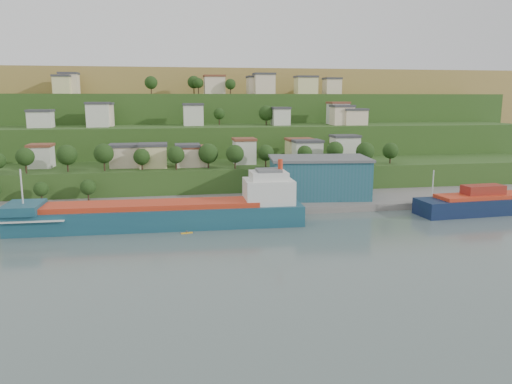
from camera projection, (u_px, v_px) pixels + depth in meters
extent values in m
plane|color=#4B5B57|center=(217.00, 232.00, 125.63)|extent=(500.00, 500.00, 0.00)
cube|color=slate|center=(271.00, 206.00, 156.18)|extent=(220.00, 26.00, 4.00)
cube|color=slate|center=(10.00, 221.00, 137.38)|extent=(40.00, 18.00, 2.40)
cube|color=#284719|center=(201.00, 192.00, 179.80)|extent=(260.00, 32.00, 20.00)
cube|color=#284719|center=(196.00, 179.00, 208.81)|extent=(280.00, 32.00, 44.00)
cube|color=#284719|center=(192.00, 169.00, 237.83)|extent=(300.00, 32.00, 70.00)
cube|color=#A08A3C|center=(186.00, 152.00, 309.40)|extent=(360.00, 120.00, 96.00)
cube|color=silver|center=(41.00, 157.00, 168.64)|extent=(7.28, 7.99, 7.11)
cube|color=brown|center=(40.00, 145.00, 167.90)|extent=(7.88, 8.59, 0.90)
cube|color=beige|center=(125.00, 157.00, 170.07)|extent=(9.95, 8.93, 6.97)
cube|color=#3F3F44|center=(125.00, 145.00, 169.34)|extent=(10.55, 9.53, 0.90)
cube|color=beige|center=(153.00, 157.00, 169.10)|extent=(8.95, 8.82, 7.28)
cube|color=#3F3F44|center=(153.00, 145.00, 168.34)|extent=(9.55, 9.42, 0.90)
cube|color=beige|center=(188.00, 157.00, 171.38)|extent=(7.88, 8.08, 6.86)
cube|color=#3F3F44|center=(187.00, 145.00, 170.66)|extent=(8.48, 8.68, 0.90)
cube|color=beige|center=(194.00, 157.00, 171.80)|extent=(8.85, 7.66, 6.22)
cube|color=brown|center=(193.00, 147.00, 171.14)|extent=(9.45, 8.26, 0.90)
cube|color=silver|center=(244.00, 152.00, 178.61)|extent=(7.45, 7.89, 8.29)
cube|color=brown|center=(244.00, 139.00, 177.75)|extent=(8.05, 8.49, 0.90)
cube|color=beige|center=(299.00, 151.00, 187.74)|extent=(9.34, 7.97, 7.53)
cube|color=brown|center=(299.00, 139.00, 186.96)|extent=(9.94, 8.57, 0.90)
cube|color=silver|center=(307.00, 152.00, 181.60)|extent=(9.96, 8.82, 7.49)
cube|color=#3F3F44|center=(307.00, 141.00, 180.82)|extent=(10.56, 9.42, 0.90)
cube|color=silver|center=(345.00, 148.00, 190.56)|extent=(9.80, 7.67, 8.52)
cube|color=#3F3F44|center=(345.00, 136.00, 189.68)|extent=(10.40, 8.27, 0.90)
cube|color=silver|center=(41.00, 120.00, 191.99)|extent=(8.76, 7.53, 6.00)
cube|color=#3F3F44|center=(40.00, 111.00, 191.35)|extent=(9.36, 8.13, 0.90)
cube|color=silver|center=(98.00, 116.00, 196.24)|extent=(8.23, 8.93, 8.82)
cube|color=#3F3F44|center=(97.00, 103.00, 195.34)|extent=(8.83, 9.53, 0.90)
cube|color=beige|center=(103.00, 115.00, 201.53)|extent=(8.25, 7.37, 8.58)
cube|color=#3F3F44|center=(102.00, 104.00, 200.65)|extent=(8.85, 7.97, 0.90)
cube|color=silver|center=(193.00, 116.00, 205.74)|extent=(7.97, 7.53, 8.21)
cube|color=#3F3F44|center=(193.00, 104.00, 204.89)|extent=(8.57, 8.13, 0.90)
cube|color=silver|center=(281.00, 117.00, 209.11)|extent=(7.05, 7.11, 6.67)
cube|color=#3F3F44|center=(281.00, 108.00, 208.41)|extent=(7.65, 7.71, 0.90)
cube|color=beige|center=(342.00, 116.00, 210.05)|extent=(8.69, 7.14, 7.48)
cube|color=#3F3F44|center=(342.00, 106.00, 209.27)|extent=(9.29, 7.74, 0.90)
cube|color=silver|center=(338.00, 114.00, 216.47)|extent=(7.70, 8.78, 8.78)
cube|color=brown|center=(338.00, 103.00, 215.57)|extent=(8.30, 9.38, 0.90)
cube|color=silver|center=(344.00, 117.00, 214.84)|extent=(9.27, 7.04, 6.03)
cube|color=#3F3F44|center=(344.00, 109.00, 214.20)|extent=(9.87, 7.64, 0.90)
cube|color=beige|center=(354.00, 118.00, 210.57)|extent=(9.59, 7.73, 6.04)
cube|color=#3F3F44|center=(354.00, 109.00, 209.93)|extent=(10.19, 8.33, 0.90)
cube|color=beige|center=(63.00, 85.00, 221.27)|extent=(7.17, 8.54, 7.40)
cube|color=#3F3F44|center=(62.00, 76.00, 220.50)|extent=(7.77, 9.14, 0.90)
cube|color=beige|center=(69.00, 84.00, 225.68)|extent=(7.95, 8.23, 8.72)
cube|color=#3F3F44|center=(69.00, 73.00, 224.79)|extent=(8.55, 8.83, 0.90)
cube|color=beige|center=(214.00, 86.00, 230.80)|extent=(9.31, 7.31, 7.79)
cube|color=brown|center=(214.00, 76.00, 230.00)|extent=(9.91, 7.91, 0.90)
cube|color=beige|center=(256.00, 86.00, 234.85)|extent=(8.37, 8.46, 7.52)
cube|color=#3F3F44|center=(256.00, 77.00, 234.06)|extent=(8.97, 9.06, 0.90)
cube|color=beige|center=(264.00, 85.00, 230.70)|extent=(9.17, 7.68, 8.68)
cube|color=#3F3F44|center=(264.00, 74.00, 229.81)|extent=(9.77, 8.28, 0.90)
cube|color=beige|center=(306.00, 86.00, 236.45)|extent=(9.67, 8.37, 7.65)
cube|color=#3F3F44|center=(306.00, 77.00, 235.66)|extent=(10.27, 8.97, 0.90)
cube|color=beige|center=(332.00, 87.00, 246.39)|extent=(7.64, 7.55, 7.22)
cube|color=#3F3F44|center=(332.00, 79.00, 245.63)|extent=(8.24, 8.15, 0.90)
cylinder|color=#382619|center=(26.00, 168.00, 155.77)|extent=(0.50, 0.50, 3.69)
sphere|color=black|center=(25.00, 157.00, 155.14)|extent=(5.62, 5.62, 5.62)
cylinder|color=#382619|center=(68.00, 166.00, 159.25)|extent=(0.50, 0.50, 3.65)
sphere|color=black|center=(67.00, 155.00, 158.58)|extent=(6.41, 6.41, 6.41)
cylinder|color=#382619|center=(104.00, 165.00, 161.20)|extent=(0.50, 0.50, 3.91)
sphere|color=black|center=(104.00, 153.00, 160.51)|extent=(6.36, 6.36, 6.36)
cylinder|color=#382619|center=(142.00, 166.00, 163.34)|extent=(0.50, 0.50, 2.87)
sphere|color=black|center=(142.00, 157.00, 162.80)|extent=(5.38, 5.38, 5.38)
cylinder|color=#382619|center=(176.00, 165.00, 163.81)|extent=(0.50, 0.50, 3.36)
sphere|color=black|center=(176.00, 155.00, 163.21)|extent=(5.68, 5.68, 5.68)
cylinder|color=#382619|center=(208.00, 163.00, 167.53)|extent=(0.50, 0.50, 3.15)
sphere|color=black|center=(208.00, 153.00, 166.90)|extent=(6.64, 6.64, 6.64)
cylinder|color=#382619|center=(235.00, 164.00, 166.64)|extent=(0.50, 0.50, 3.27)
sphere|color=black|center=(235.00, 154.00, 166.03)|extent=(6.03, 6.03, 6.03)
cylinder|color=#382619|center=(266.00, 162.00, 170.47)|extent=(0.50, 0.50, 3.38)
sphere|color=black|center=(266.00, 153.00, 169.88)|extent=(5.44, 5.44, 5.44)
cylinder|color=#382619|center=(305.00, 161.00, 173.57)|extent=(0.50, 0.50, 3.12)
sphere|color=black|center=(305.00, 153.00, 173.02)|extent=(5.14, 5.14, 5.14)
cylinder|color=#382619|center=(335.00, 160.00, 174.55)|extent=(0.50, 0.50, 3.82)
sphere|color=black|center=(335.00, 150.00, 173.89)|extent=(5.88, 5.88, 5.88)
cylinder|color=#382619|center=(365.00, 161.00, 176.37)|extent=(0.50, 0.50, 2.93)
sphere|color=black|center=(365.00, 151.00, 175.77)|extent=(6.49, 6.49, 6.49)
cylinder|color=#382619|center=(390.00, 159.00, 179.66)|extent=(0.50, 0.50, 3.03)
sphere|color=black|center=(391.00, 151.00, 179.09)|extent=(5.68, 5.68, 5.68)
cylinder|color=#382619|center=(266.00, 121.00, 210.05)|extent=(0.50, 0.50, 3.22)
sphere|color=black|center=(266.00, 113.00, 209.43)|extent=(6.39, 6.39, 6.39)
cylinder|color=#382619|center=(219.00, 121.00, 212.17)|extent=(0.50, 0.50, 3.32)
sphere|color=black|center=(219.00, 114.00, 211.61)|extent=(4.79, 4.79, 4.79)
cylinder|color=#382619|center=(151.00, 90.00, 222.05)|extent=(0.50, 0.50, 3.40)
sphere|color=black|center=(151.00, 83.00, 221.44)|extent=(5.73, 5.73, 5.73)
cylinder|color=#382619|center=(194.00, 90.00, 236.04)|extent=(0.50, 0.50, 3.97)
sphere|color=black|center=(194.00, 82.00, 235.37)|extent=(5.89, 5.89, 5.89)
cylinder|color=#382619|center=(303.00, 91.00, 240.90)|extent=(0.50, 0.50, 3.36)
sphere|color=black|center=(303.00, 84.00, 240.28)|extent=(6.07, 6.07, 6.07)
cylinder|color=#382619|center=(230.00, 91.00, 227.00)|extent=(0.50, 0.50, 3.09)
sphere|color=black|center=(230.00, 84.00, 226.47)|extent=(4.83, 4.83, 4.83)
cylinder|color=#382619|center=(198.00, 90.00, 227.92)|extent=(0.50, 0.50, 3.70)
sphere|color=black|center=(198.00, 83.00, 227.34)|extent=(4.61, 4.61, 4.61)
cube|color=navy|center=(160.00, 221.00, 130.42)|extent=(75.30, 13.81, 7.50)
cube|color=red|center=(151.00, 205.00, 129.23)|extent=(55.96, 11.14, 1.29)
cube|color=navy|center=(23.00, 208.00, 123.76)|extent=(8.89, 12.01, 2.14)
cube|color=silver|center=(268.00, 191.00, 134.14)|extent=(13.14, 11.06, 6.43)
cube|color=silver|center=(269.00, 175.00, 133.34)|extent=(9.87, 8.83, 2.14)
cube|color=#595B5E|center=(269.00, 170.00, 133.09)|extent=(6.60, 6.60, 0.64)
cylinder|color=red|center=(280.00, 165.00, 133.40)|extent=(1.32, 1.32, 3.21)
cylinder|color=silver|center=(22.00, 187.00, 122.77)|extent=(0.40, 0.40, 8.57)
cube|color=silver|center=(38.00, 216.00, 124.76)|extent=(15.32, 12.51, 0.27)
cube|color=#0C1F35|center=(512.00, 207.00, 148.35)|extent=(60.76, 13.38, 6.63)
cube|color=red|center=(507.00, 195.00, 147.29)|extent=(44.61, 10.68, 1.00)
cylinder|color=silver|center=(433.00, 182.00, 142.29)|extent=(0.34, 0.34, 7.03)
cube|color=maroon|center=(483.00, 190.00, 145.56)|extent=(12.32, 5.69, 2.61)
cube|color=#215763|center=(319.00, 178.00, 159.17)|extent=(31.95, 21.49, 12.00)
cube|color=#595B5E|center=(319.00, 158.00, 157.98)|extent=(33.07, 22.60, 0.80)
cube|color=silver|center=(18.00, 211.00, 136.93)|extent=(6.47, 4.16, 2.80)
cube|color=silver|center=(39.00, 218.00, 133.48)|extent=(4.67, 2.95, 0.88)
cube|color=orange|center=(213.00, 229.00, 127.75)|extent=(3.16, 1.12, 0.23)
sphere|color=#3F3F44|center=(213.00, 228.00, 127.68)|extent=(0.54, 0.54, 0.54)
cube|color=gold|center=(187.00, 233.00, 124.40)|extent=(2.97, 1.01, 0.22)
sphere|color=#3F3F44|center=(187.00, 231.00, 124.33)|extent=(0.51, 0.51, 0.51)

